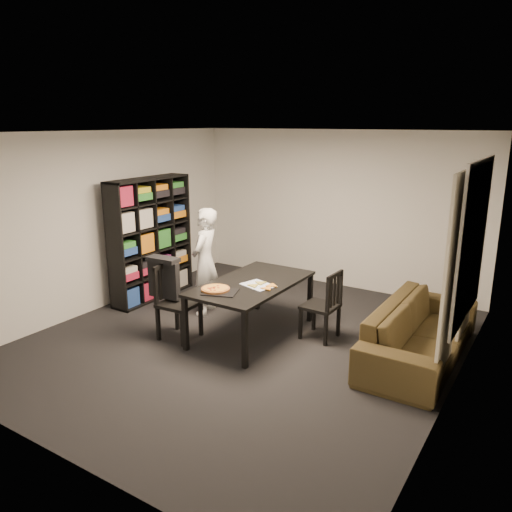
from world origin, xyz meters
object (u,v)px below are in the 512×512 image
Objects in this scene: person at (205,262)px; pepperoni_pizza at (215,289)px; sofa at (421,332)px; chair_left at (173,296)px; baking_tray at (220,292)px; chair_right at (327,301)px; dining_table at (252,287)px; bookshelf at (151,239)px.

person is 1.16m from pepperoni_pizza.
person is 3.08m from sofa.
baking_tray is (0.72, 0.05, 0.17)m from chair_left.
sofa is (3.04, 0.19, -0.45)m from person.
chair_right is 1.18m from sofa.
dining_table is at bearing -58.01° from chair_left.
person reaches higher than baking_tray.
chair_right is 1.90m from person.
bookshelf is 2.24m from baking_tray.
baking_tray is 2.42m from sofa.
person is (-1.00, 0.31, 0.11)m from dining_table.
bookshelf is 3.04m from chair_right.
pepperoni_pizza is at bearing -109.61° from dining_table.
chair_left reaches higher than baking_tray.
pepperoni_pizza is at bearing 172.29° from baking_tray.
bookshelf is at bearing 154.57° from pepperoni_pizza.
sofa is at bearing -72.55° from chair_left.
dining_table reaches higher than sofa.
bookshelf is 1.15m from person.
bookshelf reaches higher than baking_tray.
bookshelf is at bearing -87.83° from chair_right.
chair_left is at bearing -144.66° from dining_table.
chair_left is at bearing -37.17° from bookshelf.
person is at bearing 7.25° from chair_left.
person is at bearing 136.48° from baking_tray.
dining_table is at bearing 78.79° from baking_tray.
pepperoni_pizza is (0.64, 0.06, 0.19)m from chair_left.
chair_left reaches higher than chair_right.
dining_table is 2.13m from sofa.
dining_table is 0.55m from baking_tray.
dining_table is 4.97× the size of pepperoni_pizza.
baking_tray is (2.02, -0.93, -0.22)m from bookshelf.
pepperoni_pizza is at bearing 29.25° from person.
chair_right is 0.40× the size of sofa.
dining_table is 4.35× the size of baking_tray.
bookshelf is 4.75× the size of baking_tray.
bookshelf is at bearing -109.25° from person.
chair_left is 0.67m from pepperoni_pizza.
baking_tray is 0.18× the size of sofa.
bookshelf is 4.21m from sofa.
baking_tray reaches higher than dining_table.
person is (1.13, -0.09, -0.17)m from bookshelf.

